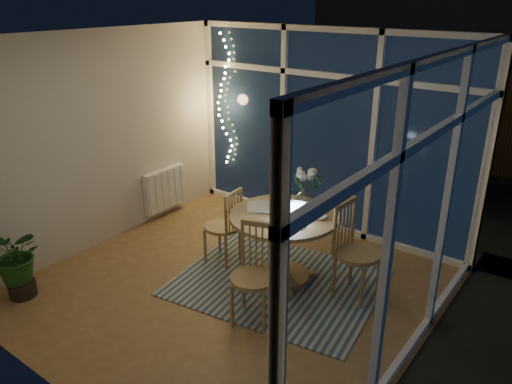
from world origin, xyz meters
TOP-DOWN VIEW (x-y plane):
  - floor at (0.00, 0.00)m, footprint 4.00×4.00m
  - ceiling at (0.00, 0.00)m, footprint 4.00×4.00m
  - wall_back at (0.00, 2.00)m, footprint 4.00×0.04m
  - wall_front at (0.00, -2.00)m, footprint 4.00×0.04m
  - wall_left at (-2.00, 0.00)m, footprint 0.04×4.00m
  - wall_right at (2.00, 0.00)m, footprint 0.04×4.00m
  - window_wall_back at (0.00, 1.96)m, footprint 4.00×0.10m
  - window_wall_right at (1.96, 0.00)m, footprint 0.10×4.00m
  - radiator at (-1.94, 0.90)m, footprint 0.10×0.70m
  - fairy_lights at (-1.65, 1.88)m, footprint 0.24×0.10m
  - garden_patio at (0.50, 5.00)m, footprint 12.00×6.00m
  - garden_fence at (0.00, 5.50)m, footprint 11.00×0.08m
  - neighbour_roof at (0.30, 8.50)m, footprint 7.00×3.00m
  - garden_shrubs at (-0.80, 3.40)m, footprint 0.90×0.90m
  - rug at (0.36, 0.37)m, footprint 2.36×2.00m
  - dining_table at (0.36, 0.47)m, footprint 1.31×1.31m
  - chair_left at (-0.45, 0.39)m, footprint 0.47×0.47m
  - chair_right at (1.15, 0.66)m, footprint 0.53×0.53m
  - chair_front at (0.55, -0.32)m, footprint 0.58×0.58m
  - laptop at (0.54, 0.32)m, footprint 0.38×0.35m
  - flower_vase at (0.42, 0.76)m, footprint 0.23×0.23m
  - bowl at (0.71, 0.60)m, footprint 0.17×0.17m
  - newspapers at (0.12, 0.54)m, footprint 0.51×0.46m
  - phone at (0.50, 0.37)m, footprint 0.13×0.11m
  - potted_plant at (-1.65, -1.44)m, footprint 0.62×0.56m

SIDE VIEW (x-z plane):
  - garden_patio at x=0.50m, z-range -0.11..-0.01m
  - floor at x=0.00m, z-range 0.00..0.00m
  - rug at x=0.36m, z-range 0.00..0.01m
  - potted_plant at x=-1.65m, z-range 0.00..0.76m
  - dining_table at x=0.36m, z-range 0.00..0.79m
  - radiator at x=-1.94m, z-range 0.11..0.69m
  - garden_shrubs at x=-0.80m, z-range 0.00..0.90m
  - chair_left at x=-0.45m, z-range 0.00..0.93m
  - chair_front at x=0.55m, z-range 0.00..1.00m
  - chair_right at x=1.15m, z-range 0.00..1.05m
  - phone at x=0.50m, z-range 0.79..0.80m
  - newspapers at x=0.12m, z-range 0.79..0.81m
  - bowl at x=0.71m, z-range 0.79..0.83m
  - flower_vase at x=0.42m, z-range 0.79..1.00m
  - garden_fence at x=0.00m, z-range 0.00..1.80m
  - laptop at x=0.54m, z-range 0.79..1.02m
  - wall_back at x=0.00m, z-range 0.00..2.60m
  - wall_front at x=0.00m, z-range 0.00..2.60m
  - wall_left at x=-2.00m, z-range 0.00..2.60m
  - wall_right at x=2.00m, z-range 0.00..2.60m
  - window_wall_back at x=0.00m, z-range 0.00..2.60m
  - window_wall_right at x=1.96m, z-range 0.00..2.60m
  - fairy_lights at x=-1.65m, z-range 0.60..2.45m
  - neighbour_roof at x=0.30m, z-range 1.10..3.30m
  - ceiling at x=0.00m, z-range 2.60..2.60m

